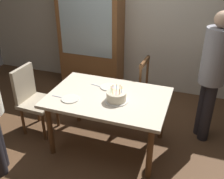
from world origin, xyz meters
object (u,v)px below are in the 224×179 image
dining_table (108,103)px  birthday_cake (116,97)px  plate_near_celebrant (70,99)px  plate_far_side (109,87)px  china_cabinet (91,37)px  chair_spindle_back (132,89)px  chair_upholstered (32,97)px  person_guest (213,72)px

dining_table → birthday_cake: 0.21m
dining_table → plate_near_celebrant: (-0.40, -0.22, 0.10)m
plate_far_side → birthday_cake: bearing=-55.4°
dining_table → plate_near_celebrant: size_ratio=6.59×
plate_far_side → china_cabinet: china_cabinet is taller
dining_table → plate_near_celebrant: bearing=-151.3°
chair_spindle_back → chair_upholstered: same height
dining_table → chair_spindle_back: size_ratio=1.53×
dining_table → birthday_cake: (0.13, -0.08, 0.15)m
plate_near_celebrant → chair_upholstered: bearing=163.7°
dining_table → plate_near_celebrant: plate_near_celebrant is taller
dining_table → chair_upholstered: 1.12m
plate_far_side → china_cabinet: size_ratio=0.12×
chair_upholstered → china_cabinet: bearing=81.8°
birthday_cake → chair_spindle_back: (-0.04, 0.88, -0.35)m
plate_near_celebrant → chair_upholstered: chair_upholstered is taller
birthday_cake → chair_upholstered: bearing=176.9°
birthday_cake → person_guest: person_guest is taller
birthday_cake → plate_far_side: birthday_cake is taller
plate_near_celebrant → china_cabinet: (-0.49, 1.78, 0.20)m
plate_near_celebrant → chair_spindle_back: (0.49, 1.02, -0.30)m
plate_far_side → person_guest: 1.31m
chair_upholstered → person_guest: (2.27, 0.62, 0.46)m
plate_near_celebrant → plate_far_side: 0.55m
birthday_cake → person_guest: (1.03, 0.69, 0.18)m
dining_table → birthday_cake: birthday_cake is taller
chair_upholstered → chair_spindle_back: bearing=34.0°
plate_far_side → chair_upholstered: size_ratio=0.23×
birthday_cake → china_cabinet: size_ratio=0.15×
plate_near_celebrant → chair_spindle_back: bearing=64.4°
plate_near_celebrant → chair_upholstered: 0.78m
person_guest → plate_far_side: bearing=-162.4°
chair_upholstered → plate_far_side: bearing=12.3°
dining_table → china_cabinet: 1.82m
chair_upholstered → china_cabinet: size_ratio=0.50×
birthday_cake → chair_spindle_back: chair_spindle_back is taller
plate_near_celebrant → chair_spindle_back: size_ratio=0.23×
chair_spindle_back → dining_table: bearing=-96.4°
birthday_cake → chair_spindle_back: size_ratio=0.29×
plate_far_side → person_guest: person_guest is taller
china_cabinet → birthday_cake: bearing=-58.0°
dining_table → person_guest: size_ratio=0.84×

